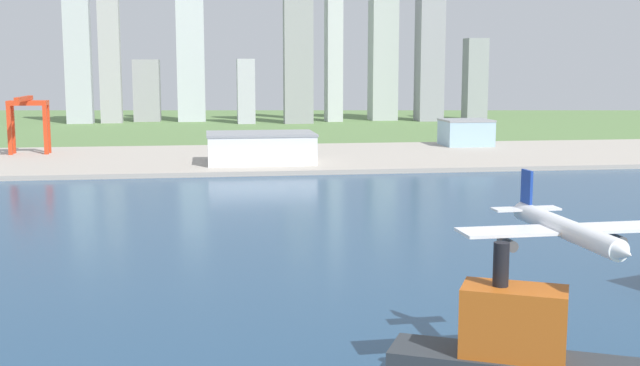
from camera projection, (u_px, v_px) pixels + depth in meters
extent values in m
plane|color=#5B7E46|center=(289.00, 223.00, 270.41)|extent=(2400.00, 2400.00, 0.00)
cube|color=navy|center=(312.00, 266.00, 211.63)|extent=(840.00, 360.00, 0.15)
cube|color=#ADA397|center=(254.00, 158.00, 456.33)|extent=(840.00, 140.00, 2.50)
cylinder|color=white|center=(565.00, 228.00, 127.21)|extent=(4.44, 32.26, 3.32)
cone|color=white|center=(624.00, 253.00, 110.26)|extent=(3.28, 3.76, 3.15)
cube|color=white|center=(560.00, 229.00, 128.85)|extent=(33.74, 8.24, 0.50)
cube|color=#193899|center=(527.00, 192.00, 140.79)|extent=(0.63, 3.87, 7.96)
cube|color=white|center=(526.00, 209.00, 141.21)|extent=(12.18, 3.96, 0.36)
cylinder|color=#4C4F54|center=(615.00, 240.00, 129.82)|extent=(1.98, 4.56, 1.82)
cylinder|color=#4C4F54|center=(507.00, 244.00, 126.52)|extent=(1.98, 4.56, 1.82)
cube|color=#BF5919|center=(514.00, 321.00, 121.23)|extent=(17.80, 14.50, 10.79)
cylinder|color=black|center=(501.00, 264.00, 120.64)|extent=(2.41, 2.41, 6.80)
cube|color=red|center=(10.00, 130.00, 459.68)|extent=(2.20, 2.20, 28.50)
cube|color=red|center=(46.00, 130.00, 462.53)|extent=(2.20, 2.20, 28.50)
cube|color=red|center=(13.00, 129.00, 467.51)|extent=(2.20, 2.20, 28.50)
cube|color=red|center=(48.00, 129.00, 470.37)|extent=(2.20, 2.20, 28.50)
cube|color=red|center=(28.00, 103.00, 462.78)|extent=(22.52, 10.00, 2.80)
cube|color=red|center=(24.00, 99.00, 453.13)|extent=(2.60, 37.79, 2.60)
cube|color=white|center=(261.00, 149.00, 422.38)|extent=(55.98, 36.45, 14.91)
cube|color=gray|center=(261.00, 134.00, 421.23)|extent=(57.10, 37.18, 1.20)
cube|color=#99BCD1|center=(466.00, 133.00, 517.91)|extent=(30.35, 27.65, 15.81)
cube|color=gray|center=(466.00, 120.00, 516.69)|extent=(30.96, 28.20, 1.20)
cube|color=#B6BAC3|center=(78.00, 54.00, 752.64)|extent=(24.03, 15.24, 132.56)
cube|color=#AAA8AD|center=(110.00, 53.00, 759.61)|extent=(19.71, 14.68, 134.70)
cube|color=#99989D|center=(147.00, 90.00, 792.15)|extent=(25.59, 26.86, 61.00)
cube|color=silver|center=(191.00, 56.00, 784.31)|extent=(26.93, 21.94, 129.49)
cube|color=#B6B6C3|center=(246.00, 91.00, 759.42)|extent=(16.52, 22.35, 61.31)
cube|color=gray|center=(298.00, 50.00, 752.80)|extent=(27.40, 15.29, 139.12)
cube|color=silver|center=(334.00, 44.00, 784.53)|extent=(15.09, 25.01, 152.93)
cube|color=#ACB2B2|center=(383.00, 60.00, 805.16)|extent=(25.86, 27.92, 120.68)
cube|color=#93929E|center=(430.00, 49.00, 790.96)|extent=(24.60, 25.38, 142.89)
cube|color=#92969B|center=(475.00, 79.00, 813.16)|extent=(21.37, 20.11, 82.68)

